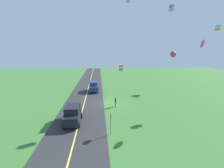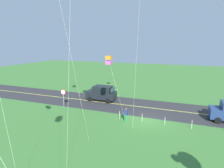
{
  "view_description": "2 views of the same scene",
  "coord_description": "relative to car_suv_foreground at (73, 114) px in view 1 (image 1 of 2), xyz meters",
  "views": [
    {
      "loc": [
        27.31,
        -1.32,
        9.17
      ],
      "look_at": [
        0.67,
        0.93,
        3.65
      ],
      "focal_mm": 25.54,
      "sensor_mm": 36.0,
      "label": 1
    },
    {
      "loc": [
        -2.92,
        19.18,
        8.36
      ],
      "look_at": [
        3.25,
        2.33,
        4.37
      ],
      "focal_mm": 28.83,
      "sensor_mm": 36.0,
      "label": 2
    }
  ],
  "objects": [
    {
      "name": "stop_sign",
      "position": [
        3.5,
        4.69,
        0.65
      ],
      "size": [
        0.76,
        0.08,
        2.56
      ],
      "color": "gray",
      "rests_on": "ground"
    },
    {
      "name": "car_suv_foreground",
      "position": [
        0.0,
        0.0,
        0.0
      ],
      "size": [
        4.4,
        2.12,
        2.24
      ],
      "color": "black",
      "rests_on": "ground"
    },
    {
      "name": "car_parked_west_near",
      "position": [
        -16.46,
        2.23,
        0.0
      ],
      "size": [
        4.4,
        2.12,
        2.24
      ],
      "color": "navy",
      "rests_on": "ground"
    },
    {
      "name": "ground_plane",
      "position": [
        -7.52,
        4.79,
        -1.2
      ],
      "size": [
        120.0,
        120.0,
        0.1
      ],
      "primitive_type": "cube",
      "color": "#3D7533"
    },
    {
      "name": "kite_orange_near",
      "position": [
        -6.3,
        23.25,
        11.76
      ],
      "size": [
        0.97,
        3.72,
        13.41
      ],
      "color": "silver",
      "rests_on": "ground"
    },
    {
      "name": "fence_post_4",
      "position": [
        -4.59,
        5.49,
        -0.7
      ],
      "size": [
        0.05,
        0.05,
        0.9
      ],
      "primitive_type": "cylinder",
      "color": "silver",
      "rests_on": "ground"
    },
    {
      "name": "fence_post_2",
      "position": [
        -9.61,
        5.49,
        -0.7
      ],
      "size": [
        0.05,
        0.05,
        0.9
      ],
      "primitive_type": "cylinder",
      "color": "silver",
      "rests_on": "ground"
    },
    {
      "name": "kite_cyan_top",
      "position": [
        -17.0,
        21.09,
        7.34
      ],
      "size": [
        1.9,
        2.12,
        9.19
      ],
      "color": "silver",
      "rests_on": "ground"
    },
    {
      "name": "kite_pink_drift",
      "position": [
        -4.78,
        14.41,
        14.23
      ],
      "size": [
        1.12,
        1.02,
        15.89
      ],
      "color": "silver",
      "rests_on": "ground"
    },
    {
      "name": "asphalt_road",
      "position": [
        -7.52,
        0.79,
        -1.15
      ],
      "size": [
        120.0,
        7.0,
        0.0
      ],
      "primitive_type": "cube",
      "color": "#2D2D30",
      "rests_on": "ground"
    },
    {
      "name": "kite_green_far",
      "position": [
        -7.27,
        8.29,
        15.97
      ],
      "size": [
        0.89,
        0.78,
        17.64
      ],
      "color": "silver",
      "rests_on": "ground"
    },
    {
      "name": "fence_post_3",
      "position": [
        -7.19,
        5.49,
        -0.7
      ],
      "size": [
        0.05,
        0.05,
        0.9
      ],
      "primitive_type": "cylinder",
      "color": "silver",
      "rests_on": "ground"
    },
    {
      "name": "kite_yellow_high",
      "position": [
        -0.8,
        17.13,
        8.95
      ],
      "size": [
        2.11,
        0.61,
        10.7
      ],
      "color": "silver",
      "rests_on": "ground"
    },
    {
      "name": "person_adult_near",
      "position": [
        -5.54,
        6.18,
        -0.29
      ],
      "size": [
        0.58,
        0.22,
        1.6
      ],
      "rotation": [
        0.0,
        0.0,
        2.8
      ],
      "color": "#338C4C",
      "rests_on": "ground"
    },
    {
      "name": "fence_post_1",
      "position": [
        -12.22,
        5.49,
        -0.7
      ],
      "size": [
        0.05,
        0.05,
        0.9
      ],
      "primitive_type": "cylinder",
      "color": "silver",
      "rests_on": "ground"
    },
    {
      "name": "kite_red_low",
      "position": [
        -3.8,
        6.8,
        5.59
      ],
      "size": [
        2.02,
        0.92,
        7.19
      ],
      "color": "silver",
      "rests_on": "ground"
    },
    {
      "name": "fence_post_0",
      "position": [
        -15.5,
        5.49,
        -0.7
      ],
      "size": [
        0.05,
        0.05,
        0.9
      ],
      "primitive_type": "cylinder",
      "color": "silver",
      "rests_on": "ground"
    },
    {
      "name": "road_centre_stripe",
      "position": [
        -7.52,
        0.79,
        -1.15
      ],
      "size": [
        120.0,
        0.16,
        0.0
      ],
      "primitive_type": "cube",
      "color": "#E5E04C",
      "rests_on": "asphalt_road"
    }
  ]
}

